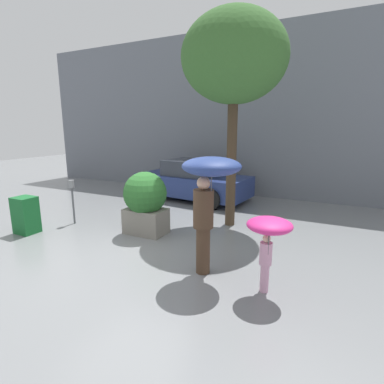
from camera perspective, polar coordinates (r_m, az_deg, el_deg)
name	(u,v)px	position (r m, az deg, el deg)	size (l,w,h in m)	color
ground_plane	(129,254)	(6.41, -11.91, -11.41)	(40.00, 40.00, 0.00)	slate
building_facade	(235,115)	(11.67, 8.18, 14.37)	(18.00, 0.30, 6.00)	slate
planter_box	(145,200)	(7.26, -8.88, -1.61)	(1.04, 1.04, 1.52)	gray
person_adult	(209,185)	(4.97, 3.21, 1.30)	(0.98, 0.98, 2.08)	#473323
person_child	(269,232)	(4.64, 14.41, -7.44)	(0.68, 0.68, 1.24)	#D199B7
parked_car_near	(193,181)	(10.73, 0.19, 2.08)	(4.17, 2.31, 1.41)	navy
street_tree	(234,59)	(7.86, 8.05, 23.81)	(2.55, 2.55, 5.25)	#423323
parking_meter	(72,192)	(8.52, -21.86, -0.06)	(0.14, 0.14, 1.19)	#595B60
newspaper_box	(26,215)	(8.35, -29.10, -3.86)	(0.50, 0.44, 0.90)	#19662D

